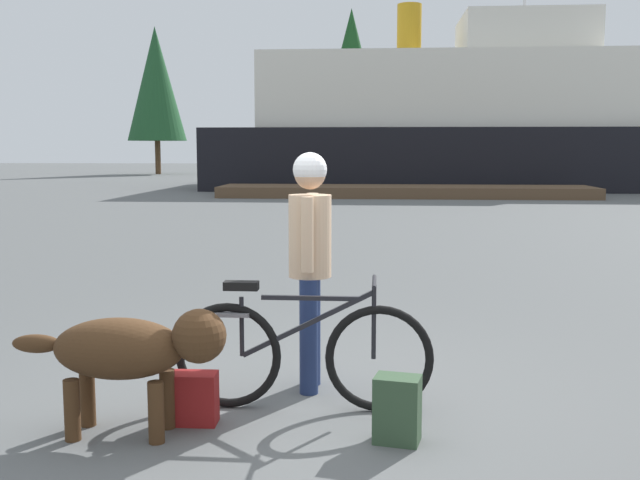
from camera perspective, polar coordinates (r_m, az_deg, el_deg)
ground_plane at (r=5.49m, az=-2.30°, el=-12.40°), size 160.00×160.00×0.00m
bicycle at (r=5.28m, az=-1.44°, el=-8.61°), size 1.82×0.44×0.93m
person_cyclist at (r=5.59m, az=-0.76°, el=-0.51°), size 0.32×0.53×1.80m
dog at (r=4.94m, az=-14.08°, el=-8.14°), size 1.39×0.46×0.83m
backpack at (r=4.80m, az=5.90°, el=-12.70°), size 0.31×0.25×0.42m
handbag_pannier at (r=5.15m, az=-9.64°, el=-11.80°), size 0.32×0.19×0.35m
dock_pier at (r=28.11m, az=6.48°, el=3.69°), size 13.79×2.80×0.40m
ferry_boat at (r=35.26m, az=11.46°, el=8.59°), size 23.21×8.80×8.25m
sailboat_moored at (r=37.55m, az=14.90°, el=4.79°), size 8.76×2.45×9.71m
pine_tree_far_left at (r=53.08m, az=-12.38°, el=11.52°), size 3.98×3.98×9.94m
pine_tree_center at (r=49.99m, az=2.40°, el=12.53°), size 4.28×4.28×10.76m
pine_tree_far_right at (r=51.53m, az=13.55°, el=12.09°), size 2.85×2.85×10.92m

